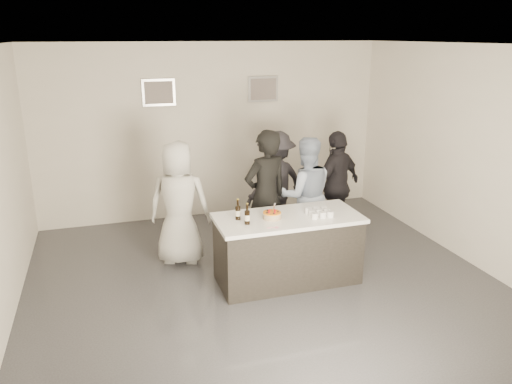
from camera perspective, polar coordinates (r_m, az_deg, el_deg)
floor at (r=6.50m, az=1.34°, el=-11.00°), size 6.00×6.00×0.00m
ceiling at (r=5.71m, az=1.56°, el=16.48°), size 6.00×6.00×0.00m
wall_back at (r=8.75m, az=-4.92°, el=6.92°), size 6.00×0.04×3.00m
wall_front at (r=3.43m, az=18.09°, el=-11.36°), size 6.00×0.04×3.00m
wall_right at (r=7.43m, az=23.96°, el=3.55°), size 0.04×6.00×3.00m
picture_left at (r=8.47m, az=-11.06°, el=11.10°), size 0.54×0.04×0.44m
picture_right at (r=8.86m, az=0.81°, el=11.69°), size 0.54×0.04×0.44m
bar_counter at (r=6.53m, az=3.62°, el=-6.48°), size 1.86×0.86×0.90m
cake at (r=6.26m, az=1.84°, el=-2.72°), size 0.23×0.23×0.07m
beer_bottle_a at (r=6.20m, az=-2.08°, el=-2.03°), size 0.07×0.07×0.26m
beer_bottle_b at (r=6.04m, az=-1.02°, el=-2.54°), size 0.07×0.07×0.26m
tumbler_cluster at (r=6.42m, az=7.25°, el=-2.31°), size 0.30×0.30×0.08m
candles at (r=5.96m, az=1.80°, el=-4.17°), size 0.24×0.08×0.01m
person_main_black at (r=6.96m, az=1.12°, el=-0.52°), size 0.79×0.64×1.89m
person_main_blue at (r=7.33m, az=5.65°, el=-0.35°), size 0.93×0.78×1.73m
person_guest_left at (r=6.99m, az=-8.80°, el=-1.27°), size 0.99×0.81×1.75m
person_guest_right at (r=7.84m, az=9.22°, el=0.70°), size 1.09×0.83×1.73m
person_guest_back at (r=8.05m, az=2.29°, el=1.12°), size 1.21×0.93×1.66m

